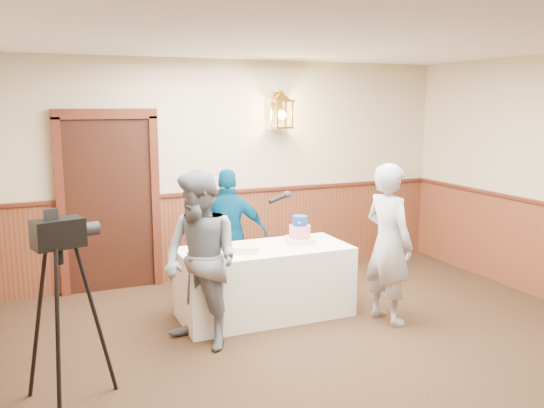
{
  "coord_description": "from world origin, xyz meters",
  "views": [
    {
      "loc": [
        -2.43,
        -3.56,
        2.26
      ],
      "look_at": [
        -0.22,
        1.7,
        1.25
      ],
      "focal_mm": 38.0,
      "sensor_mm": 36.0,
      "label": 1
    }
  ],
  "objects_px": {
    "display_table": "(265,282)",
    "interviewer": "(201,261)",
    "sheet_cake_yellow": "(242,249)",
    "baker": "(388,243)",
    "tv_camera_rig": "(64,324)",
    "assistant_p": "(229,234)",
    "sheet_cake_green": "(206,249)",
    "tiered_cake": "(300,232)"
  },
  "relations": [
    {
      "from": "interviewer",
      "to": "tv_camera_rig",
      "type": "height_order",
      "value": "interviewer"
    },
    {
      "from": "sheet_cake_green",
      "to": "sheet_cake_yellow",
      "type": "bearing_deg",
      "value": -23.34
    },
    {
      "from": "sheet_cake_yellow",
      "to": "interviewer",
      "type": "relative_size",
      "value": 0.2
    },
    {
      "from": "baker",
      "to": "tv_camera_rig",
      "type": "bearing_deg",
      "value": 88.69
    },
    {
      "from": "tiered_cake",
      "to": "sheet_cake_green",
      "type": "bearing_deg",
      "value": 178.5
    },
    {
      "from": "sheet_cake_yellow",
      "to": "baker",
      "type": "distance_m",
      "value": 1.51
    },
    {
      "from": "sheet_cake_green",
      "to": "interviewer",
      "type": "xyz_separation_m",
      "value": [
        -0.21,
        -0.58,
        0.05
      ]
    },
    {
      "from": "interviewer",
      "to": "baker",
      "type": "height_order",
      "value": "baker"
    },
    {
      "from": "interviewer",
      "to": "assistant_p",
      "type": "distance_m",
      "value": 1.43
    },
    {
      "from": "sheet_cake_green",
      "to": "tv_camera_rig",
      "type": "xyz_separation_m",
      "value": [
        -1.45,
        -1.23,
        -0.13
      ]
    },
    {
      "from": "display_table",
      "to": "interviewer",
      "type": "distance_m",
      "value": 1.08
    },
    {
      "from": "baker",
      "to": "interviewer",
      "type": "bearing_deg",
      "value": 75.61
    },
    {
      "from": "sheet_cake_green",
      "to": "interviewer",
      "type": "height_order",
      "value": "interviewer"
    },
    {
      "from": "interviewer",
      "to": "tiered_cake",
      "type": "bearing_deg",
      "value": 84.51
    },
    {
      "from": "tv_camera_rig",
      "to": "baker",
      "type": "bearing_deg",
      "value": -7.51
    },
    {
      "from": "sheet_cake_yellow",
      "to": "sheet_cake_green",
      "type": "relative_size",
      "value": 1.24
    },
    {
      "from": "sheet_cake_yellow",
      "to": "sheet_cake_green",
      "type": "height_order",
      "value": "sheet_cake_yellow"
    },
    {
      "from": "tiered_cake",
      "to": "tv_camera_rig",
      "type": "bearing_deg",
      "value": -154.36
    },
    {
      "from": "sheet_cake_green",
      "to": "assistant_p",
      "type": "xyz_separation_m",
      "value": [
        0.48,
        0.67,
        -0.03
      ]
    },
    {
      "from": "sheet_cake_yellow",
      "to": "assistant_p",
      "type": "height_order",
      "value": "assistant_p"
    },
    {
      "from": "sheet_cake_yellow",
      "to": "tv_camera_rig",
      "type": "distance_m",
      "value": 2.09
    },
    {
      "from": "sheet_cake_yellow",
      "to": "baker",
      "type": "height_order",
      "value": "baker"
    },
    {
      "from": "display_table",
      "to": "assistant_p",
      "type": "bearing_deg",
      "value": 100.93
    },
    {
      "from": "assistant_p",
      "to": "display_table",
      "type": "bearing_deg",
      "value": 121.75
    },
    {
      "from": "display_table",
      "to": "interviewer",
      "type": "bearing_deg",
      "value": -148.89
    },
    {
      "from": "sheet_cake_yellow",
      "to": "interviewer",
      "type": "height_order",
      "value": "interviewer"
    },
    {
      "from": "tv_camera_rig",
      "to": "tiered_cake",
      "type": "bearing_deg",
      "value": 8.83
    },
    {
      "from": "tiered_cake",
      "to": "interviewer",
      "type": "xyz_separation_m",
      "value": [
        -1.27,
        -0.55,
        -0.04
      ]
    },
    {
      "from": "display_table",
      "to": "sheet_cake_green",
      "type": "relative_size",
      "value": 6.86
    },
    {
      "from": "tiered_cake",
      "to": "sheet_cake_yellow",
      "type": "relative_size",
      "value": 1.1
    },
    {
      "from": "tiered_cake",
      "to": "interviewer",
      "type": "relative_size",
      "value": 0.22
    },
    {
      "from": "sheet_cake_yellow",
      "to": "baker",
      "type": "xyz_separation_m",
      "value": [
        1.4,
        -0.56,
        0.05
      ]
    },
    {
      "from": "interviewer",
      "to": "sheet_cake_yellow",
      "type": "bearing_deg",
      "value": 98.82
    },
    {
      "from": "tiered_cake",
      "to": "sheet_cake_yellow",
      "type": "xyz_separation_m",
      "value": [
        -0.71,
        -0.12,
        -0.08
      ]
    },
    {
      "from": "sheet_cake_green",
      "to": "tv_camera_rig",
      "type": "distance_m",
      "value": 1.9
    },
    {
      "from": "display_table",
      "to": "tiered_cake",
      "type": "height_order",
      "value": "tiered_cake"
    },
    {
      "from": "display_table",
      "to": "tv_camera_rig",
      "type": "bearing_deg",
      "value": -150.84
    },
    {
      "from": "display_table",
      "to": "sheet_cake_yellow",
      "type": "distance_m",
      "value": 0.5
    },
    {
      "from": "tv_camera_rig",
      "to": "interviewer",
      "type": "bearing_deg",
      "value": 11.0
    },
    {
      "from": "baker",
      "to": "assistant_p",
      "type": "height_order",
      "value": "baker"
    },
    {
      "from": "sheet_cake_green",
      "to": "assistant_p",
      "type": "distance_m",
      "value": 0.82
    },
    {
      "from": "baker",
      "to": "tv_camera_rig",
      "type": "distance_m",
      "value": 3.23
    }
  ]
}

